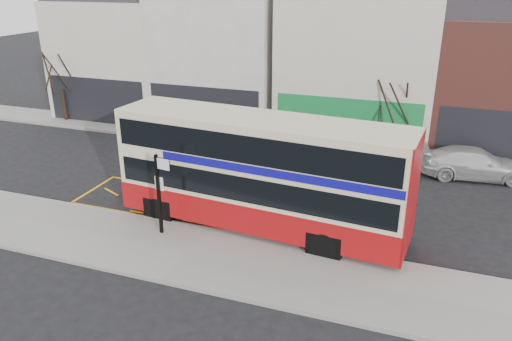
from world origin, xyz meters
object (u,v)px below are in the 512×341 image
at_px(car_grey, 246,139).
at_px(street_tree_left, 58,61).
at_px(street_tree_right, 395,90).
at_px(car_silver, 180,133).
at_px(double_decker_bus, 261,172).
at_px(bus_stop_post, 160,187).
at_px(car_white, 475,163).

distance_m(car_grey, street_tree_left, 14.55).
bearing_deg(street_tree_right, street_tree_left, -179.01).
height_order(car_grey, street_tree_left, street_tree_left).
bearing_deg(car_silver, street_tree_left, 94.55).
relative_size(double_decker_bus, bus_stop_post, 3.62).
distance_m(bus_stop_post, car_silver, 11.45).
xyz_separation_m(car_grey, car_white, (12.40, -0.04, 0.06)).
distance_m(car_silver, street_tree_right, 12.70).
distance_m(double_decker_bus, street_tree_right, 11.42).
bearing_deg(street_tree_right, car_silver, -169.86).
bearing_deg(car_grey, car_silver, 78.66).
relative_size(car_grey, street_tree_left, 0.69).
height_order(bus_stop_post, car_silver, bus_stop_post).
bearing_deg(car_white, street_tree_left, 79.12).
xyz_separation_m(bus_stop_post, car_grey, (-0.53, 10.76, -1.40)).
height_order(car_white, street_tree_right, street_tree_right).
height_order(car_silver, car_white, car_white).
relative_size(car_silver, street_tree_right, 0.75).
xyz_separation_m(bus_stop_post, car_silver, (-4.66, 10.37, -1.39)).
height_order(double_decker_bus, bus_stop_post, double_decker_bus).
bearing_deg(car_grey, bus_stop_post, 166.08).
relative_size(double_decker_bus, car_grey, 2.77).
relative_size(bus_stop_post, car_white, 0.62).
distance_m(double_decker_bus, car_white, 12.28).
distance_m(car_silver, car_white, 16.53).
xyz_separation_m(car_silver, car_white, (16.53, 0.35, 0.05)).
bearing_deg(bus_stop_post, car_silver, 121.88).
bearing_deg(bus_stop_post, car_white, 49.78).
relative_size(car_white, street_tree_left, 0.85).
height_order(double_decker_bus, car_silver, double_decker_bus).
bearing_deg(street_tree_left, street_tree_right, 0.99).
bearing_deg(bus_stop_post, street_tree_right, 66.93).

